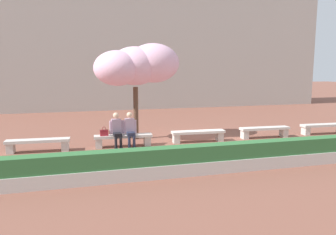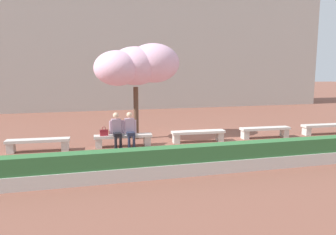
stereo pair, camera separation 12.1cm
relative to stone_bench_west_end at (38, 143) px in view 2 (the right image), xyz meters
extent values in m
plane|color=brown|center=(5.96, 0.00, -0.31)|extent=(100.00, 100.00, 0.00)
cube|color=#B7B2A8|center=(5.96, 12.86, 4.59)|extent=(28.15, 4.00, 9.81)
cube|color=beige|center=(0.00, 0.00, 0.09)|extent=(2.16, 0.53, 0.10)
cube|color=beige|center=(-0.90, 0.05, -0.14)|extent=(0.26, 0.35, 0.35)
cube|color=beige|center=(0.90, -0.05, -0.14)|extent=(0.26, 0.35, 0.35)
cube|color=beige|center=(2.98, 0.00, 0.09)|extent=(2.16, 0.53, 0.10)
cube|color=beige|center=(2.08, 0.05, -0.14)|extent=(0.26, 0.35, 0.35)
cube|color=beige|center=(3.88, -0.05, -0.14)|extent=(0.26, 0.35, 0.35)
cube|color=beige|center=(5.96, 0.00, 0.09)|extent=(2.16, 0.53, 0.10)
cube|color=beige|center=(5.06, 0.05, -0.14)|extent=(0.26, 0.35, 0.35)
cube|color=beige|center=(6.87, -0.05, -0.14)|extent=(0.26, 0.35, 0.35)
cube|color=beige|center=(8.95, 0.00, 0.09)|extent=(2.16, 0.53, 0.10)
cube|color=beige|center=(8.05, 0.05, -0.14)|extent=(0.26, 0.35, 0.35)
cube|color=beige|center=(9.85, -0.05, -0.14)|extent=(0.26, 0.35, 0.35)
cube|color=beige|center=(11.93, 0.00, 0.09)|extent=(2.16, 0.53, 0.10)
cube|color=beige|center=(11.03, 0.05, -0.14)|extent=(0.26, 0.35, 0.35)
cube|color=black|center=(2.67, -0.42, -0.28)|extent=(0.11, 0.23, 0.06)
cylinder|color=black|center=(2.66, -0.36, -0.07)|extent=(0.10, 0.10, 0.42)
cube|color=black|center=(2.85, -0.41, -0.28)|extent=(0.11, 0.23, 0.06)
cylinder|color=black|center=(2.84, -0.35, -0.07)|extent=(0.10, 0.10, 0.42)
cube|color=black|center=(2.74, -0.18, 0.20)|extent=(0.30, 0.42, 0.12)
cube|color=#B293A8|center=(2.73, 0.04, 0.47)|extent=(0.35, 0.24, 0.54)
sphere|color=beige|center=(2.73, 0.04, 0.87)|extent=(0.21, 0.21, 0.21)
cylinder|color=#B293A8|center=(2.52, 0.01, 0.43)|extent=(0.09, 0.09, 0.50)
cylinder|color=#B293A8|center=(2.94, 0.03, 0.43)|extent=(0.09, 0.09, 0.50)
cube|color=black|center=(3.15, -0.42, -0.28)|extent=(0.10, 0.22, 0.06)
cylinder|color=#23283D|center=(3.15, -0.36, -0.07)|extent=(0.10, 0.10, 0.42)
cube|color=black|center=(3.33, -0.42, -0.28)|extent=(0.10, 0.22, 0.06)
cylinder|color=#23283D|center=(3.33, -0.36, -0.07)|extent=(0.10, 0.10, 0.42)
cube|color=#23283D|center=(3.24, -0.18, 0.20)|extent=(0.29, 0.41, 0.12)
cube|color=#B293A8|center=(3.23, 0.04, 0.47)|extent=(0.34, 0.23, 0.54)
sphere|color=beige|center=(3.23, 0.04, 0.87)|extent=(0.21, 0.21, 0.21)
cylinder|color=#B293A8|center=(3.02, 0.02, 0.43)|extent=(0.09, 0.09, 0.50)
cylinder|color=#B293A8|center=(3.44, 0.02, 0.43)|extent=(0.09, 0.09, 0.50)
cube|color=#A3232D|center=(2.28, -0.02, 0.25)|extent=(0.30, 0.14, 0.22)
cube|color=maroon|center=(2.28, -0.02, 0.34)|extent=(0.30, 0.15, 0.04)
torus|color=maroon|center=(2.28, -0.02, 0.41)|extent=(0.14, 0.02, 0.14)
cylinder|color=#513828|center=(3.68, 1.23, 0.76)|extent=(0.20, 0.20, 2.15)
ellipsoid|color=#EFB7D1|center=(3.68, 1.23, 2.68)|extent=(2.07, 2.00, 1.55)
ellipsoid|color=#EFB7D1|center=(2.94, 1.02, 2.60)|extent=(1.84, 1.91, 1.38)
ellipsoid|color=#EFB7D1|center=(4.43, 1.19, 2.80)|extent=(2.12, 1.85, 1.59)
cube|color=beige|center=(5.96, -3.72, -0.13)|extent=(17.71, 0.50, 0.36)
cube|color=#336B38|center=(5.96, -3.72, 0.27)|extent=(17.61, 0.44, 0.44)
camera|label=1|loc=(1.40, -11.98, 2.58)|focal=35.00mm
camera|label=2|loc=(1.52, -12.01, 2.58)|focal=35.00mm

